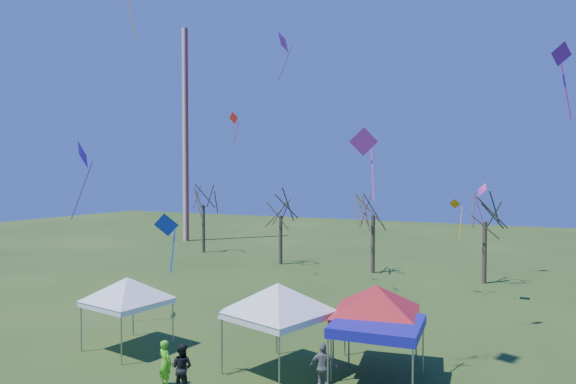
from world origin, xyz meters
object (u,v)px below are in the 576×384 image
Objects in this scene: tree_1 at (281,198)px; tent_white_west at (127,282)px; person_grey at (323,367)px; tent_red at (376,291)px; person_dark at (182,367)px; tent_white_mid at (278,289)px; radio_mast at (185,135)px; tree_3 at (485,199)px; tree_0 at (203,188)px; person_green at (165,363)px; tent_blue at (378,326)px; tree_2 at (373,194)px.

tent_white_west is (3.54, -22.52, -2.75)m from tree_1.
person_grey is at bearing -60.06° from tree_1.
tent_white_west reaches higher than person_grey.
person_grey is (-1.20, -2.61, -2.37)m from tent_red.
tent_white_west reaches higher than person_dark.
tent_white_mid is 2.56× the size of person_grey.
person_grey is at bearing -46.67° from radio_mast.
tree_3 is at bearing 74.78° from tent_white_mid.
person_green is (17.77, -27.75, -5.62)m from tree_0.
person_dark is at bearing -170.56° from person_green.
tent_blue is 2.50m from person_grey.
radio_mast is at bearing 131.83° from tent_white_mid.
tent_white_mid is at bearing -40.71° from person_grey.
person_grey is at bearing -142.89° from person_green.
tent_white_west is 1.24× the size of tent_blue.
tent_white_mid reaches higher than person_green.
radio_mast is 5.53× the size of tent_red.
tent_blue reaches higher than person_dark.
tent_red is at bearing -136.53° from person_grey.
person_grey is (9.65, -0.38, -2.15)m from tent_white_west.
tent_blue is at bearing 6.60° from tent_white_mid.
radio_mast is 7.37× the size of tent_blue.
person_grey is 1.03× the size of person_green.
tree_3 reaches higher than tent_red.
tent_white_mid is 3.43m from person_grey.
tent_white_west is at bearing -61.67° from tree_0.
tree_1 is at bearing -78.11° from person_dark.
radio_mast reaches higher than person_green.
tent_white_west is 11.08m from tent_red.
tree_3 reaches higher than person_green.
tent_blue is 1.95× the size of person_dark.
tree_3 is 4.47× the size of person_grey.
tent_white_mid is at bearing 3.04° from tent_white_west.
radio_mast is at bearing 159.43° from tree_2.
tree_2 is 8.41m from tree_3.
tree_0 is 10.47m from tree_1.
tree_2 reaches higher than person_grey.
tent_white_mid is 4.57m from person_dark.
tent_red is (24.47, -23.03, -3.23)m from tree_0.
tree_2 is 1.03× the size of tree_3.
tent_red reaches higher than person_dark.
tree_3 is 26.38m from person_dark.
person_dark is (25.76, -34.46, -11.63)m from radio_mast.
tree_0 reaches higher than tent_white_mid.
tent_blue is at bearing -73.21° from tree_2.
tree_0 reaches higher than person_dark.
person_dark is at bearing 3.58° from person_grey.
radio_mast is 20.72m from tree_1.
tent_blue is at bearing -44.39° from tree_0.
tree_3 is (34.03, -9.96, -6.42)m from radio_mast.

